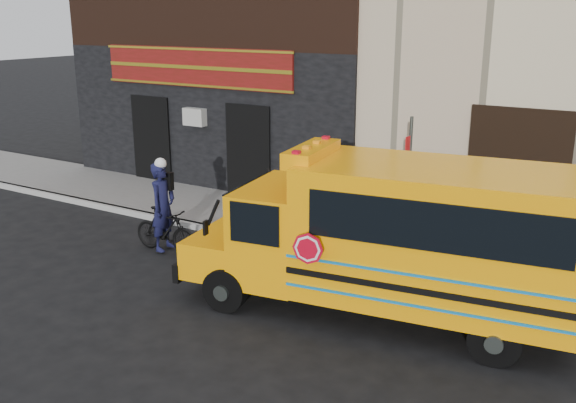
% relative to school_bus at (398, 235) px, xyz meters
% --- Properties ---
extents(ground, '(120.00, 120.00, 0.00)m').
position_rel_school_bus_xyz_m(ground, '(-3.13, -0.67, -1.51)').
color(ground, black).
rests_on(ground, ground).
extents(curb, '(40.00, 0.20, 0.15)m').
position_rel_school_bus_xyz_m(curb, '(-3.13, 1.93, -1.43)').
color(curb, '#A0A09A').
rests_on(curb, ground).
extents(sidewalk, '(40.00, 3.00, 0.15)m').
position_rel_school_bus_xyz_m(sidewalk, '(-3.13, 3.43, -1.43)').
color(sidewalk, '#615F5B').
rests_on(sidewalk, ground).
extents(school_bus, '(7.13, 3.07, 2.92)m').
position_rel_school_bus_xyz_m(school_bus, '(0.00, 0.00, 0.00)').
color(school_bus, black).
rests_on(school_bus, ground).
extents(sign_pole, '(0.07, 0.27, 3.11)m').
position_rel_school_bus_xyz_m(sign_pole, '(-0.84, 2.59, 0.21)').
color(sign_pole, '#3C433F').
rests_on(sign_pole, ground).
extents(bicycle, '(1.70, 0.49, 1.02)m').
position_rel_school_bus_xyz_m(bicycle, '(-5.54, 0.33, -1.00)').
color(bicycle, black).
rests_on(bicycle, ground).
extents(cyclist, '(0.56, 0.77, 1.97)m').
position_rel_school_bus_xyz_m(cyclist, '(-5.63, 0.38, -0.52)').
color(cyclist, '#111234').
rests_on(cyclist, ground).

